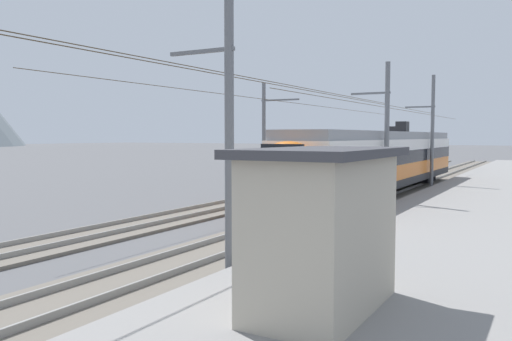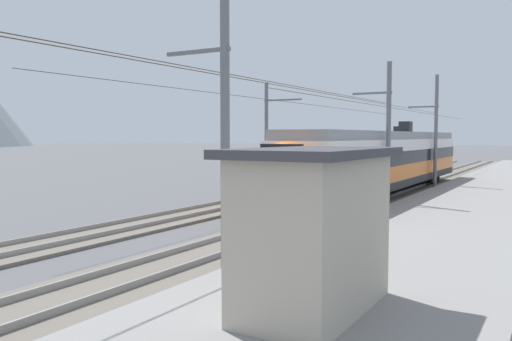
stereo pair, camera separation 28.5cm
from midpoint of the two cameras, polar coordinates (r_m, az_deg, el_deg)
name	(u,v)px [view 2 (the right image)]	position (r m, az deg, el deg)	size (l,w,h in m)	color
ground_plane	(312,234)	(19.61, 6.49, -6.82)	(400.00, 400.00, 0.00)	#565659
platform_slab	(424,240)	(18.35, 18.17, -7.14)	(120.00, 6.49, 0.37)	gray
track_near	(282,229)	(20.12, 3.29, -6.34)	(120.00, 3.00, 0.28)	#6B6359
track_far	(173,218)	(22.99, -8.61, -5.10)	(120.00, 3.00, 0.28)	#6B6359
train_near_platform	(385,159)	(32.10, 14.08, 1.21)	(27.01, 2.96, 4.27)	#2D2D30
train_far_track	(384,151)	(50.18, 13.84, 2.09)	(28.27, 2.95, 4.27)	#2D2D30
catenary_mast_west	(221,127)	(13.47, -3.19, 4.70)	(39.77, 1.99, 7.26)	slate
catenary_mast_mid	(386,132)	(26.59, 14.18, 4.05)	(39.77, 1.99, 7.19)	slate
catenary_mast_east	(434,130)	(37.19, 18.93, 4.13)	(39.77, 1.99, 7.64)	slate
catenary_mast_far_side	(269,133)	(34.29, 1.64, 4.05)	(39.77, 2.67, 7.05)	slate
platform_sign	(349,178)	(18.90, 10.50, -0.86)	(0.70, 0.08, 2.36)	#59595B
passenger_walking	(308,240)	(11.74, 6.37, -7.46)	(0.53, 0.22, 1.69)	#383842
handbag_beside_passenger	(321,265)	(12.90, 7.64, -10.10)	(0.32, 0.18, 0.41)	maroon
handbag_near_sign	(361,225)	(18.81, 11.75, -5.82)	(0.32, 0.18, 0.36)	black
potted_plant_platform_edge	(364,229)	(16.53, 12.08, -6.17)	(0.53, 0.53, 0.71)	brown
platform_shelter	(314,228)	(9.83, 7.14, -6.21)	(3.84, 2.19, 3.00)	#B7AD99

